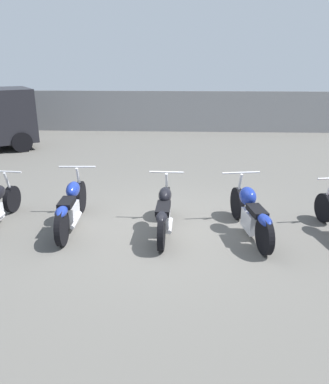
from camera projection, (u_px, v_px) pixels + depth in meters
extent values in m
plane|color=#5B5954|center=(164.00, 228.00, 7.17)|extent=(60.00, 60.00, 0.00)
cube|color=gray|center=(175.00, 112.00, 16.68)|extent=(40.00, 0.04, 1.78)
cylinder|color=black|center=(12.00, 199.00, 7.87)|extent=(0.15, 0.57, 0.56)
cylinder|color=silver|center=(5.00, 172.00, 7.57)|extent=(0.68, 0.10, 0.04)
cylinder|color=silver|center=(9.00, 186.00, 7.72)|extent=(0.07, 0.25, 0.62)
cylinder|color=black|center=(81.00, 197.00, 7.88)|extent=(0.13, 0.66, 0.66)
cylinder|color=black|center=(62.00, 227.00, 6.43)|extent=(0.13, 0.66, 0.66)
cube|color=silver|center=(71.00, 214.00, 7.09)|extent=(0.23, 0.56, 0.36)
ellipsoid|color=navy|center=(73.00, 190.00, 7.21)|extent=(0.27, 0.53, 0.29)
cube|color=black|center=(67.00, 203.00, 6.74)|extent=(0.26, 0.50, 0.10)
ellipsoid|color=navy|center=(61.00, 212.00, 6.39)|extent=(0.22, 0.45, 0.16)
cylinder|color=silver|center=(77.00, 167.00, 7.56)|extent=(0.74, 0.07, 0.04)
cylinder|color=silver|center=(79.00, 182.00, 7.72)|extent=(0.06, 0.26, 0.66)
cylinder|color=silver|center=(76.00, 220.00, 6.97)|extent=(0.10, 0.68, 0.07)
cylinder|color=black|center=(167.00, 202.00, 7.59)|extent=(0.11, 0.64, 0.64)
cylinder|color=black|center=(161.00, 232.00, 6.27)|extent=(0.11, 0.64, 0.64)
cube|color=silver|center=(164.00, 219.00, 6.87)|extent=(0.21, 0.51, 0.35)
ellipsoid|color=black|center=(165.00, 195.00, 6.97)|extent=(0.26, 0.50, 0.29)
cube|color=black|center=(163.00, 208.00, 6.55)|extent=(0.25, 0.58, 0.10)
ellipsoid|color=black|center=(162.00, 217.00, 6.23)|extent=(0.21, 0.44, 0.16)
cylinder|color=silver|center=(167.00, 172.00, 7.28)|extent=(0.67, 0.05, 0.04)
cylinder|color=silver|center=(167.00, 188.00, 7.43)|extent=(0.06, 0.25, 0.65)
cylinder|color=silver|center=(170.00, 225.00, 6.75)|extent=(0.08, 0.57, 0.07)
cylinder|color=black|center=(237.00, 203.00, 7.54)|extent=(0.20, 0.65, 0.64)
cylinder|color=black|center=(265.00, 236.00, 6.14)|extent=(0.20, 0.65, 0.64)
cube|color=silver|center=(251.00, 221.00, 6.78)|extent=(0.29, 0.57, 0.35)
ellipsoid|color=navy|center=(248.00, 196.00, 6.89)|extent=(0.36, 0.51, 0.34)
cube|color=black|center=(257.00, 211.00, 6.44)|extent=(0.32, 0.55, 0.10)
ellipsoid|color=navy|center=(265.00, 220.00, 6.10)|extent=(0.27, 0.47, 0.16)
cylinder|color=silver|center=(241.00, 173.00, 7.23)|extent=(0.74, 0.16, 0.04)
cylinder|color=silver|center=(239.00, 188.00, 7.39)|extent=(0.09, 0.26, 0.65)
cylinder|color=silver|center=(260.00, 227.00, 6.67)|extent=(0.18, 0.68, 0.07)
cylinder|color=black|center=(324.00, 208.00, 7.38)|extent=(0.20, 0.59, 0.58)
cylinder|color=silver|center=(328.00, 193.00, 7.23)|extent=(0.09, 0.25, 0.62)
cube|color=black|center=(29.00, 102.00, 13.72)|extent=(1.03, 1.57, 0.55)
cylinder|color=black|center=(12.00, 133.00, 14.66)|extent=(0.71, 0.57, 0.70)
cylinder|color=black|center=(22.00, 142.00, 13.07)|extent=(0.71, 0.57, 0.70)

